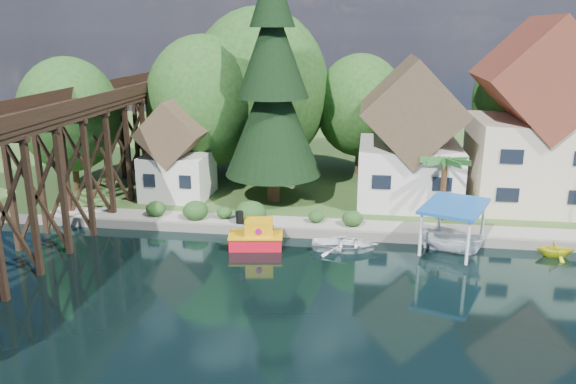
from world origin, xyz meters
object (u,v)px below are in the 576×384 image
(trestle_bridge, at_px, (51,162))
(house_left, at_px, (410,142))
(boat_yellow, at_px, (556,247))
(tugboat, at_px, (256,236))
(conifer, at_px, (273,89))
(shed, at_px, (177,156))
(boat_white_a, at_px, (345,243))
(house_center, at_px, (534,127))
(palm_tree, at_px, (445,162))
(boat_canopy, at_px, (452,232))

(trestle_bridge, xyz_separation_m, house_left, (23.00, 10.83, -0.21))
(house_left, relative_size, boat_yellow, 4.88)
(tugboat, bearing_deg, conifer, 92.11)
(trestle_bridge, distance_m, shed, 10.69)
(boat_white_a, bearing_deg, house_left, -27.01)
(tugboat, bearing_deg, house_center, 29.42)
(conifer, bearing_deg, shed, 177.77)
(shed, bearing_deg, conifer, -2.23)
(trestle_bridge, bearing_deg, palm_tree, 14.24)
(palm_tree, distance_m, boat_white_a, 9.38)
(house_left, bearing_deg, boat_canopy, -76.60)
(trestle_bridge, relative_size, conifer, 2.45)
(house_left, distance_m, tugboat, 14.90)
(house_left, height_order, boat_white_a, house_left)
(boat_yellow, bearing_deg, trestle_bridge, 90.27)
(palm_tree, bearing_deg, house_center, 35.80)
(house_left, xyz_separation_m, tugboat, (-9.95, -10.19, -4.40))
(boat_white_a, bearing_deg, trestle_bridge, 90.22)
(boat_yellow, bearing_deg, palm_tree, 51.04)
(shed, xyz_separation_m, boat_white_a, (13.66, -8.26, -3.39))
(trestle_bridge, xyz_separation_m, boat_white_a, (18.66, 1.06, -4.91))
(shed, distance_m, conifer, 9.41)
(house_left, height_order, boat_canopy, house_left)
(house_left, distance_m, shed, 18.11)
(tugboat, bearing_deg, shed, 132.82)
(boat_canopy, bearing_deg, house_left, 103.40)
(boat_canopy, bearing_deg, house_center, 55.48)
(trestle_bridge, bearing_deg, boat_yellow, 3.23)
(palm_tree, height_order, boat_yellow, palm_tree)
(house_center, height_order, boat_white_a, house_center)
(palm_tree, height_order, boat_canopy, palm_tree)
(shed, relative_size, boat_white_a, 1.86)
(trestle_bridge, distance_m, boat_yellow, 31.89)
(house_center, height_order, tugboat, house_center)
(boat_yellow, bearing_deg, shed, 71.13)
(palm_tree, bearing_deg, trestle_bridge, -165.76)
(trestle_bridge, xyz_separation_m, palm_tree, (25.14, 6.38, -0.71))
(tugboat, bearing_deg, trestle_bridge, -177.19)
(house_center, bearing_deg, house_left, -176.82)
(shed, height_order, boat_white_a, shed)
(shed, distance_m, tugboat, 12.24)
(shed, bearing_deg, palm_tree, -8.32)
(shed, bearing_deg, boat_canopy, -21.21)
(conifer, distance_m, palm_tree, 13.47)
(house_center, distance_m, boat_yellow, 11.20)
(shed, bearing_deg, boat_white_a, -31.17)
(palm_tree, distance_m, tugboat, 13.94)
(palm_tree, bearing_deg, tugboat, -154.61)
(trestle_bridge, relative_size, house_center, 3.18)
(shed, relative_size, palm_tree, 1.65)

